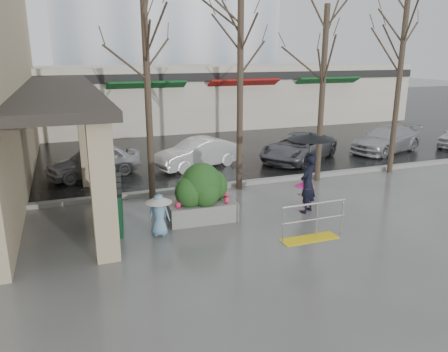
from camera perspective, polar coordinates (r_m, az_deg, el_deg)
ground at (r=12.50m, az=3.08°, el=-6.95°), size 120.00×120.00×0.00m
street_asphalt at (r=33.25m, az=-12.08°, el=7.16°), size 120.00×36.00×0.01m
curb at (r=16.01m, az=-2.54°, el=-1.48°), size 120.00×0.30×0.15m
canopy_slab at (r=18.62m, az=-21.15°, el=11.08°), size 2.80×18.00×0.25m
pillar_front at (r=10.56m, az=-15.51°, el=-1.77°), size 0.55×0.55×3.50m
pillar_back at (r=16.88m, az=-17.50°, el=4.57°), size 0.55×0.55×3.50m
storefront_row at (r=29.43m, az=-7.20°, el=10.23°), size 34.00×6.74×4.00m
handrail at (r=11.97m, az=11.43°, el=-6.39°), size 1.90×0.50×1.03m
tree_west at (r=14.41m, az=-10.22°, el=16.58°), size 3.20×3.20×6.80m
tree_midwest at (r=15.32m, az=2.17°, el=17.32°), size 3.20×3.20×7.00m
tree_mideast at (r=16.84m, az=13.02°, el=15.54°), size 3.20×3.20×6.50m
tree_east at (r=18.96m, az=22.42°, el=16.36°), size 3.20×3.20×7.20m
woman at (r=13.60m, az=11.02°, el=1.37°), size 1.42×1.42×2.54m
child_pink at (r=13.94m, az=10.44°, el=-2.02°), size 0.63×0.63×1.09m
child_blue at (r=11.98m, az=-8.48°, el=-4.49°), size 0.74×0.74×1.18m
planter at (r=12.90m, az=-2.92°, el=-2.25°), size 2.05×1.19×1.75m
news_boxes at (r=13.02m, az=-14.24°, el=-3.51°), size 0.78×2.31×1.26m
car_a at (r=18.29m, az=-16.67°, el=1.88°), size 3.97×2.47×1.26m
car_b at (r=18.93m, az=-3.45°, el=2.98°), size 4.05×2.41×1.26m
car_c at (r=20.42m, az=9.74°, el=3.73°), size 4.94×4.24×1.26m
car_d at (r=23.41m, az=20.44°, el=4.50°), size 4.68×3.05×1.26m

